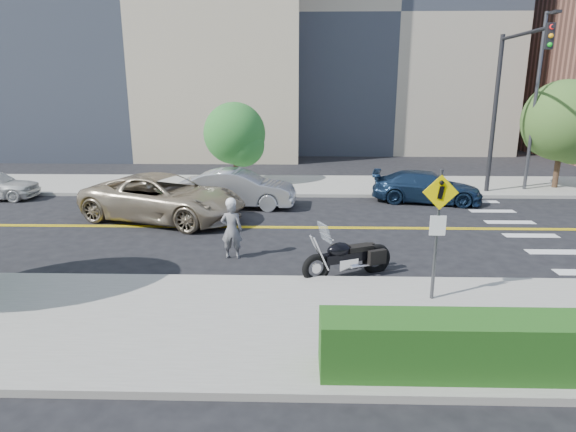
% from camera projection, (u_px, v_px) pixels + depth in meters
% --- Properties ---
extents(ground_plane, '(120.00, 120.00, 0.00)m').
position_uv_depth(ground_plane, '(268.00, 227.00, 17.32)').
color(ground_plane, black).
rests_on(ground_plane, ground).
extents(sidewalk_near, '(60.00, 5.00, 0.15)m').
position_uv_depth(sidewalk_near, '(244.00, 323.00, 10.05)').
color(sidewalk_near, '#9E9B91').
rests_on(sidewalk_near, ground_plane).
extents(sidewalk_far, '(60.00, 5.00, 0.15)m').
position_uv_depth(sidewalk_far, '(278.00, 185.00, 24.55)').
color(sidewalk_far, '#9E9B91').
rests_on(sidewalk_far, ground_plane).
extents(building_mid, '(18.00, 14.00, 20.00)m').
position_uv_depth(building_mid, '(384.00, 24.00, 39.70)').
color(building_mid, '#A39984').
rests_on(building_mid, ground_plane).
extents(lamp_post, '(0.16, 0.16, 8.00)m').
position_uv_depth(lamp_post, '(535.00, 104.00, 22.25)').
color(lamp_post, '#4C4C51').
rests_on(lamp_post, sidewalk_far).
extents(traffic_light, '(0.28, 4.50, 7.00)m').
position_uv_depth(traffic_light, '(505.00, 93.00, 20.79)').
color(traffic_light, black).
rests_on(traffic_light, sidewalk_far).
extents(pedestrian_sign, '(0.78, 0.08, 3.00)m').
position_uv_depth(pedestrian_sign, '(438.00, 223.00, 10.62)').
color(pedestrian_sign, '#4C4C51').
rests_on(pedestrian_sign, sidewalk_near).
extents(motorcyclist, '(0.63, 0.42, 1.82)m').
position_uv_depth(motorcyclist, '(232.00, 228.00, 13.96)').
color(motorcyclist, silver).
rests_on(motorcyclist, ground).
extents(motorcycle, '(2.62, 1.73, 1.54)m').
position_uv_depth(motorcycle, '(348.00, 248.00, 12.62)').
color(motorcycle, black).
rests_on(motorcycle, ground).
extents(suv, '(6.82, 4.72, 1.73)m').
position_uv_depth(suv, '(164.00, 198.00, 18.10)').
color(suv, tan).
rests_on(suv, ground).
extents(parked_car_silver, '(4.86, 2.00, 1.57)m').
position_uv_depth(parked_car_silver, '(238.00, 189.00, 20.14)').
color(parked_car_silver, '#A4A7AC').
rests_on(parked_car_silver, ground).
extents(parked_car_blue, '(4.95, 2.80, 1.35)m').
position_uv_depth(parked_car_blue, '(426.00, 187.00, 21.02)').
color(parked_car_blue, '#1A2F4E').
rests_on(parked_car_blue, ground).
extents(tree_far_a, '(3.09, 3.09, 4.22)m').
position_uv_depth(tree_far_a, '(235.00, 134.00, 24.05)').
color(tree_far_a, '#382619').
rests_on(tree_far_a, ground).
extents(tree_far_b, '(3.82, 3.82, 5.29)m').
position_uv_depth(tree_far_b, '(564.00, 121.00, 22.83)').
color(tree_far_b, '#382619').
rests_on(tree_far_b, ground).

